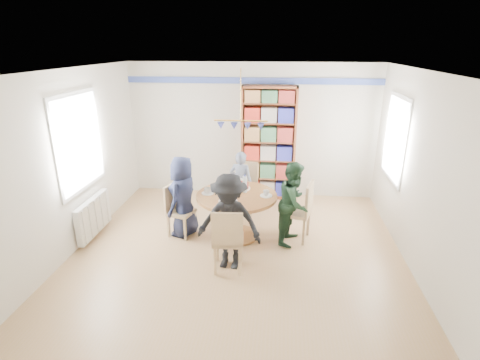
# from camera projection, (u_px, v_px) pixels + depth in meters

# --- Properties ---
(ground) EXTENTS (5.00, 5.00, 0.00)m
(ground) POSITION_uv_depth(u_px,v_px,m) (237.00, 253.00, 5.74)
(ground) COLOR #A68057
(room_shell) EXTENTS (5.00, 5.00, 5.00)m
(room_shell) POSITION_uv_depth(u_px,v_px,m) (227.00, 135.00, 6.01)
(room_shell) COLOR white
(room_shell) RESTS_ON ground
(radiator) EXTENTS (0.12, 1.00, 0.60)m
(radiator) POSITION_uv_depth(u_px,v_px,m) (94.00, 216.00, 6.16)
(radiator) COLOR silver
(radiator) RESTS_ON ground
(dining_table) EXTENTS (1.30, 1.30, 0.75)m
(dining_table) POSITION_uv_depth(u_px,v_px,m) (237.00, 206.00, 6.05)
(dining_table) COLOR brown
(dining_table) RESTS_ON ground
(chair_left) EXTENTS (0.48, 0.48, 0.88)m
(chair_left) POSITION_uv_depth(u_px,v_px,m) (177.00, 208.00, 6.16)
(chair_left) COLOR tan
(chair_left) RESTS_ON ground
(chair_right) EXTENTS (0.53, 0.53, 0.99)m
(chair_right) POSITION_uv_depth(u_px,v_px,m) (302.00, 209.00, 5.98)
(chair_right) COLOR tan
(chair_right) RESTS_ON ground
(chair_far) EXTENTS (0.48, 0.48, 0.95)m
(chair_far) POSITION_uv_depth(u_px,v_px,m) (246.00, 185.00, 7.05)
(chair_far) COLOR tan
(chair_far) RESTS_ON ground
(chair_near) EXTENTS (0.45, 0.45, 0.95)m
(chair_near) POSITION_uv_depth(u_px,v_px,m) (228.00, 238.00, 5.11)
(chair_near) COLOR tan
(chair_near) RESTS_ON ground
(person_left) EXTENTS (0.60, 0.76, 1.35)m
(person_left) POSITION_uv_depth(u_px,v_px,m) (183.00, 197.00, 6.10)
(person_left) COLOR #171B33
(person_left) RESTS_ON ground
(person_right) EXTENTS (0.68, 0.77, 1.34)m
(person_right) POSITION_uv_depth(u_px,v_px,m) (294.00, 203.00, 5.88)
(person_right) COLOR #18311E
(person_right) RESTS_ON ground
(person_far) EXTENTS (0.50, 0.39, 1.21)m
(person_far) POSITION_uv_depth(u_px,v_px,m) (241.00, 183.00, 6.91)
(person_far) COLOR gray
(person_far) RESTS_ON ground
(person_near) EXTENTS (0.96, 0.63, 1.40)m
(person_near) POSITION_uv_depth(u_px,v_px,m) (229.00, 222.00, 5.17)
(person_near) COLOR black
(person_near) RESTS_ON ground
(bookshelf) EXTENTS (1.08, 0.32, 2.27)m
(bookshelf) POSITION_uv_depth(u_px,v_px,m) (268.00, 145.00, 7.51)
(bookshelf) COLOR brown
(bookshelf) RESTS_ON ground
(tableware) EXTENTS (1.14, 1.14, 0.30)m
(tableware) POSITION_uv_depth(u_px,v_px,m) (235.00, 190.00, 5.99)
(tableware) COLOR white
(tableware) RESTS_ON dining_table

